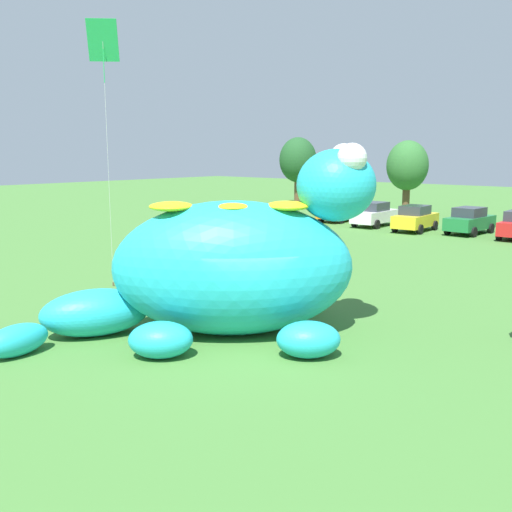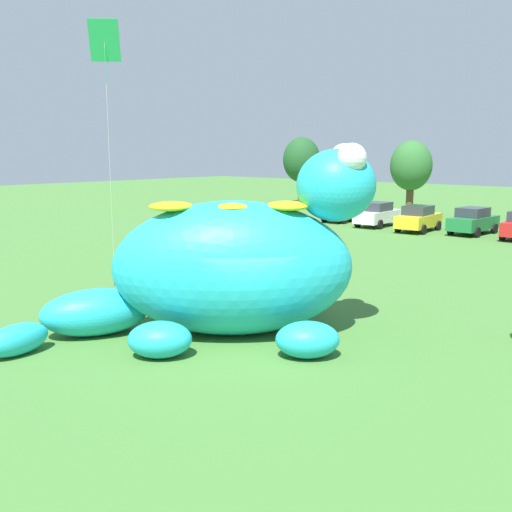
{
  "view_description": "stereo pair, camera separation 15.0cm",
  "coord_description": "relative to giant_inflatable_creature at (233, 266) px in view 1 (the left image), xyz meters",
  "views": [
    {
      "loc": [
        10.31,
        -11.54,
        5.21
      ],
      "look_at": [
        -0.96,
        1.49,
        2.14
      ],
      "focal_mm": 41.3,
      "sensor_mm": 36.0,
      "label": 1
    },
    {
      "loc": [
        10.42,
        -11.45,
        5.21
      ],
      "look_at": [
        -0.96,
        1.49,
        2.14
      ],
      "focal_mm": 41.3,
      "sensor_mm": 36.0,
      "label": 2
    }
  ],
  "objects": [
    {
      "name": "tethered_flying_kite",
      "position": [
        -7.74,
        1.39,
        7.06
      ],
      "size": [
        1.13,
        1.13,
        9.94
      ],
      "color": "brown",
      "rests_on": "ground"
    },
    {
      "name": "car_white",
      "position": [
        -9.42,
        24.67,
        -1.13
      ],
      "size": [
        2.02,
        4.14,
        1.72
      ],
      "color": "white",
      "rests_on": "ground"
    },
    {
      "name": "car_orange",
      "position": [
        -12.88,
        25.64,
        -1.13
      ],
      "size": [
        1.95,
        4.1,
        1.72
      ],
      "color": "orange",
      "rests_on": "ground"
    },
    {
      "name": "giant_inflatable_creature",
      "position": [
        0.0,
        0.0,
        0.0
      ],
      "size": [
        8.07,
        9.83,
        5.44
      ],
      "color": "#23B2C6",
      "rests_on": "ground"
    },
    {
      "name": "ground_plane",
      "position": [
        0.96,
        -0.47,
        -1.99
      ],
      "size": [
        160.0,
        160.0,
        0.0
      ],
      "primitive_type": "plane",
      "color": "#427533"
    },
    {
      "name": "car_green",
      "position": [
        -2.84,
        25.19,
        -1.13
      ],
      "size": [
        2.13,
        4.2,
        1.72
      ],
      "color": "#1E7238",
      "rests_on": "ground"
    },
    {
      "name": "spectator_wandering",
      "position": [
        -5.43,
        12.08,
        -1.14
      ],
      "size": [
        0.38,
        0.26,
        1.71
      ],
      "color": "black",
      "rests_on": "ground"
    },
    {
      "name": "tree_left",
      "position": [
        -11.69,
        33.94,
        2.03
      ],
      "size": [
        3.46,
        3.46,
        6.14
      ],
      "color": "brown",
      "rests_on": "ground"
    },
    {
      "name": "tree_far_left",
      "position": [
        -24.68,
        36.01,
        2.35
      ],
      "size": [
        3.73,
        3.73,
        6.63
      ],
      "color": "brown",
      "rests_on": "ground"
    },
    {
      "name": "car_yellow",
      "position": [
        -6.07,
        24.14,
        -1.13
      ],
      "size": [
        2.14,
        4.2,
        1.72
      ],
      "color": "yellow",
      "rests_on": "ground"
    }
  ]
}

